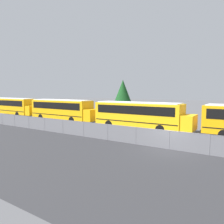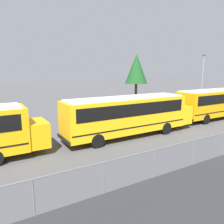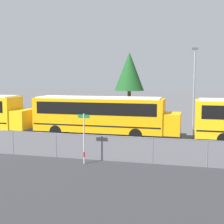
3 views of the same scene
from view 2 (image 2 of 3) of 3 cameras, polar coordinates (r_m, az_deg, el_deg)
name	(u,v)px [view 2 (image 2 of 3)]	position (r m, az deg, el deg)	size (l,w,h in m)	color
school_bus_2	(129,113)	(18.21, 4.59, -0.26)	(12.20, 2.62, 3.35)	yellow
school_bus_3	(218,101)	(27.89, 25.99, 2.56)	(12.20, 2.62, 3.35)	orange
light_pole	(202,77)	(38.32, 22.55, 8.34)	(0.60, 0.24, 7.91)	gray
tree_0	(136,69)	(37.51, 6.38, 11.13)	(3.79, 3.79, 8.20)	#51381E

